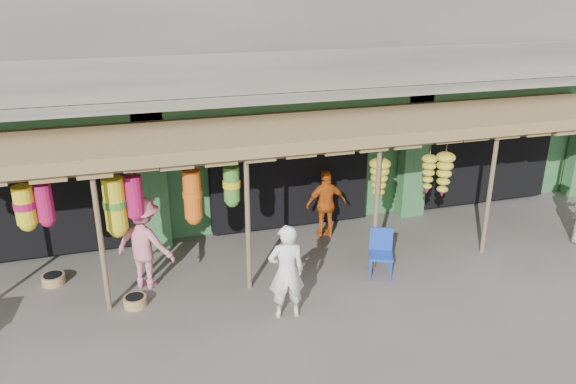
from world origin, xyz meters
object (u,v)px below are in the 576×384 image
object	(u,v)px
blue_chair	(381,250)
person_front	(286,272)
person_vendor	(326,204)
person_shopper	(144,243)

from	to	relation	value
blue_chair	person_front	xyz separation A→B (m)	(-2.14, -0.84, 0.32)
blue_chair	person_vendor	size ratio (longest dim) A/B	0.60
person_vendor	person_shopper	size ratio (longest dim) A/B	0.88
person_front	person_shopper	size ratio (longest dim) A/B	0.95
blue_chair	person_vendor	xyz separation A→B (m)	(-0.41, 1.91, 0.25)
person_vendor	blue_chair	bearing A→B (deg)	103.60
blue_chair	person_vendor	distance (m)	1.97
person_shopper	blue_chair	bearing A→B (deg)	-158.03
person_front	person_shopper	distance (m)	2.77
person_vendor	person_shopper	bearing A→B (deg)	16.70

